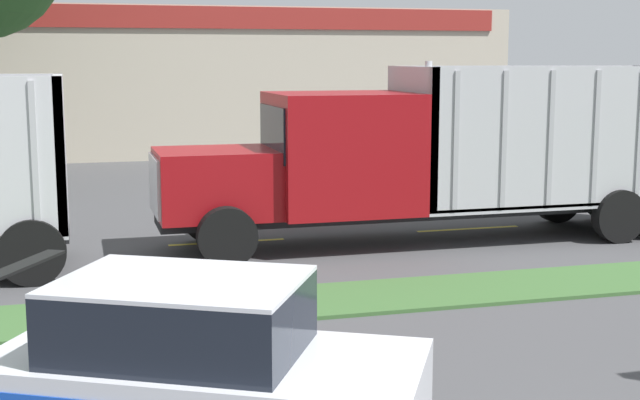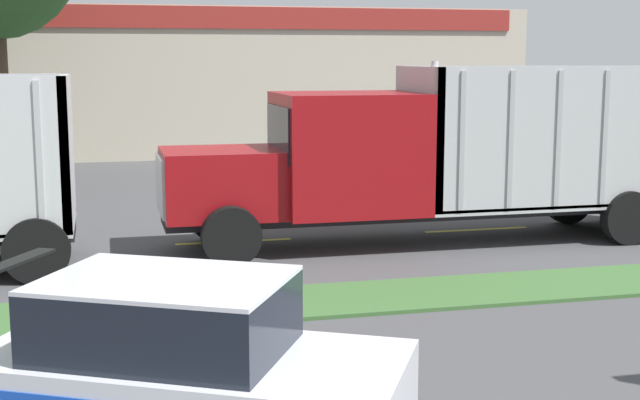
{
  "view_description": "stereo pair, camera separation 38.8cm",
  "coord_description": "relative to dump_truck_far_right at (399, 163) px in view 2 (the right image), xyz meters",
  "views": [
    {
      "loc": [
        -2.79,
        -4.12,
        3.76
      ],
      "look_at": [
        0.8,
        8.77,
        1.61
      ],
      "focal_mm": 50.0,
      "sensor_mm": 36.0,
      "label": 1
    },
    {
      "loc": [
        -2.41,
        -4.22,
        3.76
      ],
      "look_at": [
        0.8,
        8.77,
        1.61
      ],
      "focal_mm": 50.0,
      "sensor_mm": 36.0,
      "label": 2
    }
  ],
  "objects": [
    {
      "name": "rally_car",
      "position": [
        -5.16,
        -8.89,
        -0.76
      ],
      "size": [
        4.41,
        3.53,
        1.78
      ],
      "color": "silver",
      "rests_on": "ground_plane"
    },
    {
      "name": "centre_line_5",
      "position": [
        2.16,
        0.96,
        -1.65
      ],
      "size": [
        2.4,
        0.14,
        0.01
      ],
      "primitive_type": "cube",
      "color": "yellow",
      "rests_on": "ground_plane"
    },
    {
      "name": "store_building_backdrop",
      "position": [
        -5.32,
        22.2,
        1.19
      ],
      "size": [
        32.39,
        12.1,
        5.66
      ],
      "color": "#BCB29E",
      "rests_on": "ground_plane"
    },
    {
      "name": "centre_line_4",
      "position": [
        -3.24,
        0.96,
        -1.65
      ],
      "size": [
        2.4,
        0.14,
        0.01
      ],
      "primitive_type": "cube",
      "color": "yellow",
      "rests_on": "ground_plane"
    },
    {
      "name": "grass_verge",
      "position": [
        -3.41,
        -3.96,
        -1.62
      ],
      "size": [
        120.0,
        1.83,
        0.06
      ],
      "primitive_type": "cube",
      "color": "#3D6633",
      "rests_on": "ground_plane"
    },
    {
      "name": "dump_truck_far_right",
      "position": [
        0.0,
        0.0,
        0.0
      ],
      "size": [
        11.18,
        2.71,
        3.7
      ],
      "color": "black",
      "rests_on": "ground_plane"
    }
  ]
}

